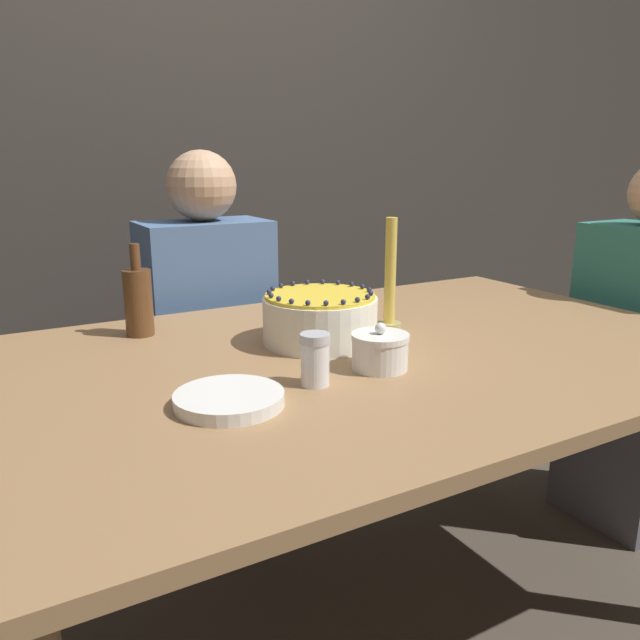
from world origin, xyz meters
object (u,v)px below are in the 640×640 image
bottle (138,301)px  person_man_blue_shirt (210,360)px  sugar_shaker (315,359)px  candle (390,285)px  cake (320,318)px  sugar_bowl (380,351)px  person_woman_floral (639,371)px

bottle → person_man_blue_shirt: 0.57m
sugar_shaker → bottle: 0.56m
person_man_blue_shirt → bottle: bearing=50.6°
candle → bottle: candle is taller
cake → person_man_blue_shirt: (-0.05, 0.65, -0.28)m
sugar_bowl → candle: (0.20, 0.24, 0.08)m
sugar_bowl → person_man_blue_shirt: size_ratio=0.10×
person_man_blue_shirt → cake: bearing=94.4°
sugar_shaker → cake: bearing=58.2°
sugar_shaker → candle: candle is taller
cake → sugar_bowl: bearing=-86.8°
cake → sugar_bowl: size_ratio=2.24×
sugar_shaker → sugar_bowl: bearing=5.7°
sugar_bowl → person_man_blue_shirt: person_man_blue_shirt is taller
sugar_bowl → candle: 0.32m
cake → person_woman_floral: size_ratio=0.23×
candle → sugar_shaker: bearing=-144.7°
person_woman_floral → bottle: bearing=75.7°
person_woman_floral → sugar_shaker: bearing=96.4°
sugar_bowl → bottle: bearing=126.1°
cake → sugar_shaker: size_ratio=2.62×
sugar_shaker → person_man_blue_shirt: size_ratio=0.09×
bottle → person_woman_floral: bearing=-14.3°
person_woman_floral → person_man_blue_shirt: bearing=57.5°
cake → candle: candle is taller
sugar_shaker → person_man_blue_shirt: (0.10, 0.89, -0.27)m
bottle → person_man_blue_shirt: person_man_blue_shirt is taller
cake → candle: bearing=3.4°
cake → candle: size_ratio=0.95×
candle → person_woman_floral: bearing=-7.1°
sugar_bowl → sugar_shaker: 0.17m
bottle → person_woman_floral: 1.57m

